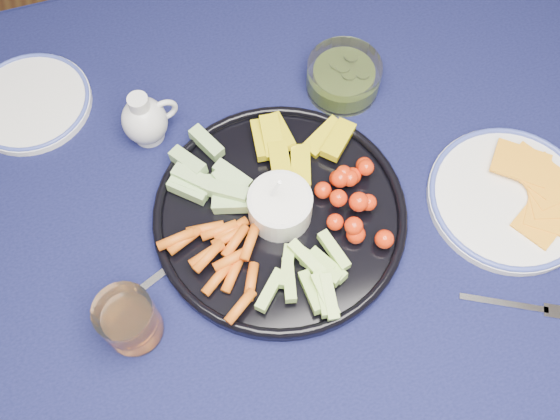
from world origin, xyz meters
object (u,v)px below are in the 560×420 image
object	(u,v)px
crudite_platter	(278,212)
pickle_bowl	(343,78)
dining_table	(255,244)
cheese_plate	(510,197)
juice_tumbler	(130,322)
side_plate_extra	(30,102)
creamer_pitcher	(145,120)

from	to	relation	value
crudite_platter	pickle_bowl	distance (m)	0.26
dining_table	pickle_bowl	world-z (taller)	pickle_bowl
dining_table	cheese_plate	distance (m)	0.40
juice_tumbler	side_plate_extra	size ratio (longest dim) A/B	0.47
dining_table	crudite_platter	size ratio (longest dim) A/B	4.44
side_plate_extra	dining_table	bearing A→B (deg)	-47.61
crudite_platter	side_plate_extra	bearing A→B (deg)	135.46
creamer_pitcher	pickle_bowl	world-z (taller)	creamer_pitcher
dining_table	side_plate_extra	size ratio (longest dim) A/B	8.49
crudite_platter	cheese_plate	distance (m)	0.35
pickle_bowl	juice_tumbler	xyz separation A→B (m)	(-0.41, -0.30, 0.01)
creamer_pitcher	crudite_platter	bearing A→B (deg)	-53.33
side_plate_extra	cheese_plate	bearing A→B (deg)	-30.82
crudite_platter	pickle_bowl	bearing A→B (deg)	48.52
crudite_platter	creamer_pitcher	size ratio (longest dim) A/B	3.81
dining_table	juice_tumbler	world-z (taller)	juice_tumbler
crudite_platter	side_plate_extra	xyz separation A→B (m)	(-0.32, 0.32, -0.01)
crudite_platter	pickle_bowl	xyz separation A→B (m)	(0.17, 0.20, 0.00)
pickle_bowl	side_plate_extra	xyz separation A→B (m)	(-0.50, 0.12, -0.02)
juice_tumbler	creamer_pitcher	bearing A→B (deg)	73.98
pickle_bowl	side_plate_extra	size ratio (longest dim) A/B	0.61
cheese_plate	side_plate_extra	xyz separation A→B (m)	(-0.66, 0.40, -0.00)
side_plate_extra	juice_tumbler	bearing A→B (deg)	-78.57
dining_table	creamer_pitcher	size ratio (longest dim) A/B	16.92
side_plate_extra	crudite_platter	bearing A→B (deg)	-44.54
crudite_platter	juice_tumbler	xyz separation A→B (m)	(-0.24, -0.10, 0.02)
crudite_platter	pickle_bowl	size ratio (longest dim) A/B	3.11
crudite_platter	pickle_bowl	world-z (taller)	crudite_platter
dining_table	pickle_bowl	size ratio (longest dim) A/B	13.82
dining_table	side_plate_extra	xyz separation A→B (m)	(-0.28, 0.31, 0.10)
crudite_platter	juice_tumbler	world-z (taller)	crudite_platter
crudite_platter	side_plate_extra	distance (m)	0.45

